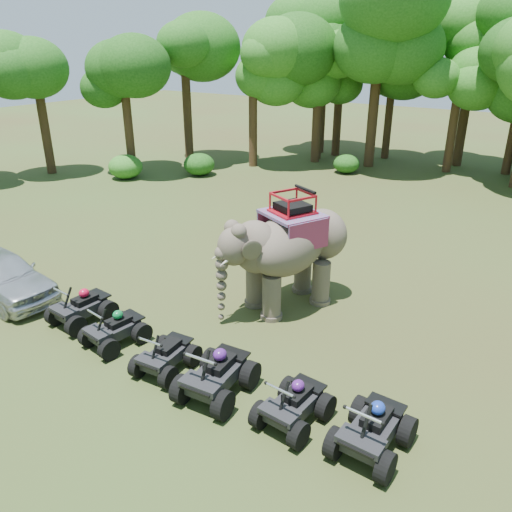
# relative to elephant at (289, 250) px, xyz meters

# --- Properties ---
(ground) EXTENTS (110.00, 110.00, 0.00)m
(ground) POSITION_rel_elephant_xyz_m (-0.44, -2.31, -1.81)
(ground) COLOR #47381E
(ground) RESTS_ON ground
(elephant) EXTENTS (3.52, 4.70, 3.62)m
(elephant) POSITION_rel_elephant_xyz_m (0.00, 0.00, 0.00)
(elephant) COLOR brown
(elephant) RESTS_ON ground
(parked_car) EXTENTS (4.49, 2.01, 1.50)m
(parked_car) POSITION_rel_elephant_xyz_m (-7.73, -4.66, -1.06)
(parked_car) COLOR silver
(parked_car) RESTS_ON ground
(atv_0) EXTENTS (1.33, 1.76, 1.25)m
(atv_0) POSITION_rel_elephant_xyz_m (-4.36, -4.29, -1.18)
(atv_0) COLOR black
(atv_0) RESTS_ON ground
(atv_1) EXTENTS (1.35, 1.72, 1.18)m
(atv_1) POSITION_rel_elephant_xyz_m (-2.67, -4.54, -1.22)
(atv_1) COLOR black
(atv_1) RESTS_ON ground
(atv_2) EXTENTS (1.27, 1.64, 1.15)m
(atv_2) POSITION_rel_elephant_xyz_m (-0.73, -4.64, -1.24)
(atv_2) COLOR black
(atv_2) RESTS_ON ground
(atv_3) EXTENTS (1.51, 1.97, 1.37)m
(atv_3) POSITION_rel_elephant_xyz_m (0.87, -4.65, -1.12)
(atv_3) COLOR black
(atv_3) RESTS_ON ground
(atv_4) EXTENTS (1.30, 1.71, 1.21)m
(atv_4) POSITION_rel_elephant_xyz_m (2.80, -4.47, -1.20)
(atv_4) COLOR black
(atv_4) RESTS_ON ground
(atv_5) EXTENTS (1.33, 1.80, 1.31)m
(atv_5) POSITION_rel_elephant_xyz_m (4.48, -4.29, -1.16)
(atv_5) COLOR black
(atv_5) RESTS_ON ground
(tree_0) EXTENTS (6.81, 6.81, 9.73)m
(tree_0) POSITION_rel_elephant_xyz_m (-0.44, 22.55, 3.06)
(tree_0) COLOR #195114
(tree_0) RESTS_ON ground
(tree_24) EXTENTS (5.53, 5.53, 7.90)m
(tree_24) POSITION_rel_elephant_xyz_m (-20.78, 6.30, 2.14)
(tree_24) COLOR #195114
(tree_24) RESTS_ON ground
(tree_25) EXTENTS (5.01, 5.01, 7.15)m
(tree_25) POSITION_rel_elephant_xyz_m (-16.29, 8.85, 1.77)
(tree_25) COLOR #195114
(tree_25) RESTS_ON ground
(tree_26) EXTENTS (5.99, 5.99, 8.56)m
(tree_26) POSITION_rel_elephant_xyz_m (-15.60, 13.35, 2.47)
(tree_26) COLOR #195114
(tree_26) RESTS_ON ground
(tree_27) EXTENTS (5.49, 5.49, 7.85)m
(tree_27) POSITION_rel_elephant_xyz_m (-11.48, 14.90, 2.11)
(tree_27) COLOR #195114
(tree_27) RESTS_ON ground
(tree_28) EXTENTS (6.32, 6.32, 9.02)m
(tree_28) POSITION_rel_elephant_xyz_m (-8.73, 18.31, 2.70)
(tree_28) COLOR #195114
(tree_28) RESTS_ON ground
(tree_29) EXTENTS (5.05, 5.05, 7.21)m
(tree_29) POSITION_rel_elephant_xyz_m (-5.20, 22.10, 1.80)
(tree_29) COLOR #195114
(tree_29) RESTS_ON ground
(tree_30) EXTENTS (6.98, 6.98, 9.98)m
(tree_30) POSITION_rel_elephant_xyz_m (-9.93, 21.33, 3.18)
(tree_30) COLOR #195114
(tree_30) RESTS_ON ground
(tree_31) EXTENTS (5.12, 5.12, 7.31)m
(tree_31) POSITION_rel_elephant_xyz_m (-0.54, 20.40, 1.84)
(tree_31) COLOR #195114
(tree_31) RESTS_ON ground
(tree_33) EXTENTS (5.20, 5.20, 7.43)m
(tree_33) POSITION_rel_elephant_xyz_m (-9.07, 19.29, 1.91)
(tree_33) COLOR #195114
(tree_33) RESTS_ON ground
(tree_37) EXTENTS (6.22, 6.22, 8.89)m
(tree_37) POSITION_rel_elephant_xyz_m (-8.51, 21.05, 2.63)
(tree_37) COLOR #195114
(tree_37) RESTS_ON ground
(tree_38) EXTENTS (7.69, 7.69, 10.99)m
(tree_38) POSITION_rel_elephant_xyz_m (-5.17, 19.08, 3.69)
(tree_38) COLOR #195114
(tree_38) RESTS_ON ground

